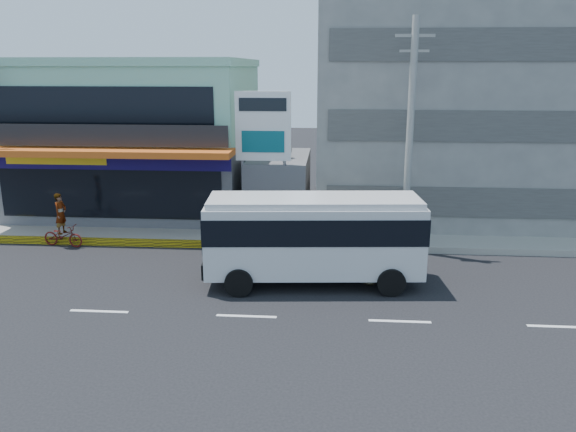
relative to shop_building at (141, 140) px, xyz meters
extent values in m
plane|color=black|center=(8.00, -13.95, -4.00)|extent=(120.00, 120.00, 0.00)
cube|color=gray|center=(13.00, -4.45, -3.85)|extent=(70.00, 5.00, 0.30)
cube|color=#4C4C51|center=(0.00, 0.05, -2.00)|extent=(12.00, 10.00, 4.00)
cube|color=#8FCBA6|center=(0.00, 0.05, 2.00)|extent=(12.00, 10.00, 4.00)
cube|color=#CE5618|center=(0.00, -5.75, 0.15)|extent=(12.40, 1.80, 0.30)
cube|color=#140B51|center=(0.00, -5.00, -0.40)|extent=(12.00, 0.12, 0.80)
cube|color=black|center=(0.00, -4.97, -1.90)|extent=(11.00, 0.06, 2.60)
cube|color=gray|center=(18.00, 1.05, 3.00)|extent=(16.00, 12.00, 14.00)
cube|color=#4C4C51|center=(8.00, -1.95, -2.25)|extent=(3.00, 6.00, 3.50)
cylinder|color=slate|center=(8.00, -2.95, -0.42)|extent=(1.50, 1.50, 0.15)
cylinder|color=gray|center=(6.50, -4.75, -0.75)|extent=(0.16, 0.16, 6.50)
cylinder|color=gray|center=(8.50, -4.75, -0.75)|extent=(0.16, 0.16, 6.50)
cube|color=white|center=(7.50, -4.75, 1.30)|extent=(2.60, 0.18, 3.20)
cylinder|color=#999993|center=(14.00, -6.55, 1.00)|extent=(0.30, 0.30, 10.00)
cube|color=#999993|center=(14.00, -6.55, 5.20)|extent=(1.60, 0.12, 0.12)
cube|color=#999993|center=(14.00, -6.55, 4.60)|extent=(1.20, 0.10, 0.10)
cube|color=silver|center=(10.09, -10.81, -2.18)|extent=(8.13, 3.15, 2.61)
cube|color=black|center=(10.09, -10.81, -1.67)|extent=(8.19, 3.22, 0.97)
cube|color=silver|center=(10.09, -10.81, -0.76)|extent=(7.89, 2.91, 0.23)
cylinder|color=black|center=(7.48, -12.28, -3.49)|extent=(1.05, 0.40, 1.02)
cylinder|color=black|center=(7.27, -9.79, -3.49)|extent=(1.05, 0.40, 1.02)
cylinder|color=black|center=(12.91, -11.82, -3.49)|extent=(1.05, 0.40, 1.02)
cylinder|color=black|center=(12.70, -9.33, -3.49)|extent=(1.05, 0.40, 1.02)
imported|color=beige|center=(11.00, -9.45, -3.15)|extent=(5.37, 3.65, 1.70)
imported|color=#500E0B|center=(-1.47, -7.15, -3.49)|extent=(2.02, 0.97, 1.02)
imported|color=#66594C|center=(-1.47, -7.15, -2.45)|extent=(0.55, 0.74, 1.86)
camera|label=1|loc=(10.69, -30.81, 3.94)|focal=35.00mm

